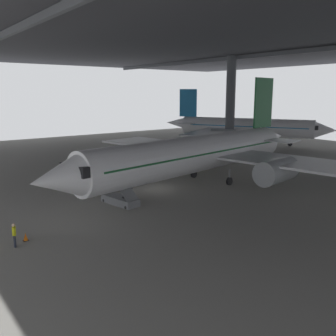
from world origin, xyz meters
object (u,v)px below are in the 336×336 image
object	(u,v)px
airplane_main	(199,154)
crew_worker_near_nose	(14,233)
traffic_cone_orange	(26,237)
boarding_stairs	(120,196)
crew_worker_by_stairs	(131,186)
baggage_tug	(191,163)
airplane_distant	(242,127)

from	to	relation	value
airplane_main	crew_worker_near_nose	bearing A→B (deg)	-75.90
crew_worker_near_nose	traffic_cone_orange	bearing A→B (deg)	125.76
boarding_stairs	crew_worker_near_nose	world-z (taller)	boarding_stairs
crew_worker_by_stairs	baggage_tug	distance (m)	16.19
airplane_main	airplane_distant	xyz separation A→B (m)	(-21.02, 31.04, -0.22)
crew_worker_near_nose	airplane_distant	bearing A→B (deg)	116.67
airplane_main	crew_worker_by_stairs	distance (m)	8.88
crew_worker_near_nose	airplane_distant	world-z (taller)	airplane_distant
airplane_main	airplane_distant	bearing A→B (deg)	124.11
crew_worker_near_nose	traffic_cone_orange	world-z (taller)	crew_worker_near_nose
boarding_stairs	crew_worker_by_stairs	world-z (taller)	boarding_stairs
crew_worker_near_nose	crew_worker_by_stairs	size ratio (longest dim) A/B	1.06
boarding_stairs	airplane_main	bearing A→B (deg)	95.40
crew_worker_by_stairs	baggage_tug	bearing A→B (deg)	116.67
airplane_main	crew_worker_by_stairs	size ratio (longest dim) A/B	24.93
boarding_stairs	airplane_distant	bearing A→B (deg)	117.74
boarding_stairs	airplane_distant	world-z (taller)	airplane_distant
boarding_stairs	traffic_cone_orange	distance (m)	10.53
airplane_main	airplane_distant	size ratio (longest dim) A/B	1.20
traffic_cone_orange	baggage_tug	world-z (taller)	baggage_tug
airplane_main	baggage_tug	bearing A→B (deg)	143.62
airplane_main	airplane_distant	world-z (taller)	airplane_main
crew_worker_by_stairs	airplane_distant	distance (m)	44.32
boarding_stairs	baggage_tug	size ratio (longest dim) A/B	2.02
crew_worker_by_stairs	airplane_distant	xyz separation A→B (m)	(-20.06, 39.44, 2.48)
boarding_stairs	traffic_cone_orange	xyz separation A→B (m)	(3.75, -9.83, -0.45)
traffic_cone_orange	airplane_main	bearing A→B (deg)	103.00
crew_worker_by_stairs	boarding_stairs	bearing A→B (deg)	-51.30
baggage_tug	airplane_main	bearing A→B (deg)	-36.38
airplane_main	crew_worker_by_stairs	xyz separation A→B (m)	(-0.96, -8.40, -2.70)
crew_worker_by_stairs	traffic_cone_orange	bearing A→B (deg)	-64.99
airplane_distant	baggage_tug	world-z (taller)	airplane_distant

